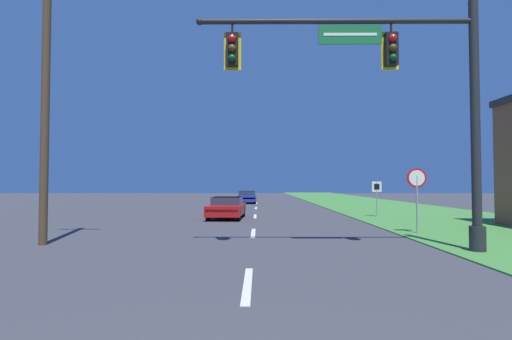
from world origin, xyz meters
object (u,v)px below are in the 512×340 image
far_car (247,197)px  stop_sign (417,186)px  utility_pole_near (46,86)px  signal_mast (407,95)px  car_ahead (227,208)px  route_sign_post (377,191)px

far_car → stop_sign: bearing=-73.4°
stop_sign → utility_pole_near: size_ratio=0.25×
stop_sign → signal_mast: bearing=-114.5°
utility_pole_near → stop_sign: bearing=12.1°
car_ahead → utility_pole_near: utility_pole_near is taller
signal_mast → car_ahead: size_ratio=1.90×
car_ahead → stop_sign: 10.59m
far_car → signal_mast: bearing=-79.3°
signal_mast → utility_pole_near: bearing=173.2°
signal_mast → car_ahead: bearing=118.7°
signal_mast → route_sign_post: (2.58, 11.75, -2.95)m
car_ahead → route_sign_post: route_sign_post is taller
stop_sign → route_sign_post: 7.68m
signal_mast → car_ahead: (-6.03, 11.04, -3.87)m
signal_mast → route_sign_post: size_ratio=4.05×
far_car → utility_pole_near: size_ratio=0.43×
signal_mast → utility_pole_near: (-11.10, 1.32, 0.62)m
utility_pole_near → route_sign_post: bearing=37.3°
far_car → route_sign_post: route_sign_post is taller
signal_mast → far_car: 29.27m
signal_mast → car_ahead: signal_mast is taller
signal_mast → far_car: size_ratio=1.92×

